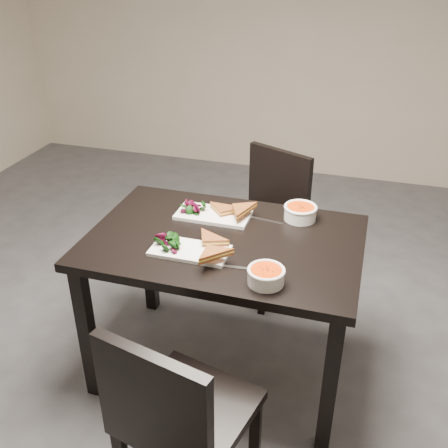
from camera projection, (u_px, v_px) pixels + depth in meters
name	position (u px, v px, depth m)	size (l,w,h in m)	color
ground	(191.00, 341.00, 2.79)	(5.00, 5.00, 0.00)	#47474C
table	(224.00, 257.00, 2.32)	(1.20, 0.80, 0.75)	black
chair_near	(176.00, 415.00, 1.76)	(0.51, 0.51, 0.85)	black
chair_far	(267.00, 214.00, 3.05)	(0.56, 0.56, 0.85)	black
plate_near	(190.00, 251.00, 2.17)	(0.33, 0.16, 0.02)	white
sandwich_near	(206.00, 244.00, 2.15)	(0.16, 0.12, 0.05)	#AB5B23
salad_near	(167.00, 241.00, 2.18)	(0.10, 0.09, 0.05)	black
soup_bowl_near	(266.00, 275.00, 1.96)	(0.15, 0.15, 0.07)	white
cutlery_near	(237.00, 267.00, 2.07)	(0.18, 0.02, 0.00)	silver
plate_far	(213.00, 215.00, 2.45)	(0.35, 0.17, 0.02)	white
sandwich_far	(226.00, 211.00, 2.40)	(0.17, 0.13, 0.06)	#AB5B23
salad_far	(193.00, 206.00, 2.46)	(0.11, 0.10, 0.05)	black
soup_bowl_far	(300.00, 212.00, 2.41)	(0.16, 0.16, 0.07)	white
cutlery_far	(265.00, 220.00, 2.42)	(0.18, 0.02, 0.00)	silver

